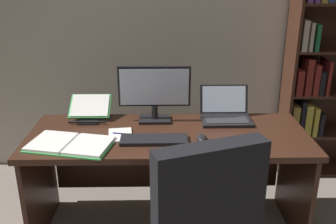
{
  "coord_description": "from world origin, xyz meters",
  "views": [
    {
      "loc": [
        -0.12,
        -0.88,
        1.75
      ],
      "look_at": [
        -0.08,
        1.33,
        0.91
      ],
      "focal_mm": 40.32,
      "sensor_mm": 36.0,
      "label": 1
    }
  ],
  "objects_px": {
    "reading_stand_with_book": "(90,109)",
    "open_binder": "(70,144)",
    "keyboard": "(154,140)",
    "pen": "(123,134)",
    "bookshelf": "(334,52)",
    "monitor": "(154,94)",
    "computer_mouse": "(202,138)",
    "notepad": "(120,135)",
    "laptop": "(225,113)",
    "desk": "(168,155)"
  },
  "relations": [
    {
      "from": "computer_mouse",
      "to": "notepad",
      "type": "distance_m",
      "value": 0.53
    },
    {
      "from": "pen",
      "to": "bookshelf",
      "type": "bearing_deg",
      "value": 26.74
    },
    {
      "from": "reading_stand_with_book",
      "to": "monitor",
      "type": "bearing_deg",
      "value": -6.66
    },
    {
      "from": "keyboard",
      "to": "reading_stand_with_book",
      "type": "xyz_separation_m",
      "value": [
        -0.47,
        0.41,
        0.06
      ]
    },
    {
      "from": "keyboard",
      "to": "reading_stand_with_book",
      "type": "relative_size",
      "value": 1.44
    },
    {
      "from": "keyboard",
      "to": "pen",
      "type": "bearing_deg",
      "value": 154.92
    },
    {
      "from": "notepad",
      "to": "reading_stand_with_book",
      "type": "bearing_deg",
      "value": 128.08
    },
    {
      "from": "bookshelf",
      "to": "pen",
      "type": "bearing_deg",
      "value": -153.26
    },
    {
      "from": "laptop",
      "to": "pen",
      "type": "distance_m",
      "value": 0.75
    },
    {
      "from": "monitor",
      "to": "laptop",
      "type": "height_order",
      "value": "monitor"
    },
    {
      "from": "laptop",
      "to": "keyboard",
      "type": "height_order",
      "value": "laptop"
    },
    {
      "from": "open_binder",
      "to": "pen",
      "type": "height_order",
      "value": "open_binder"
    },
    {
      "from": "keyboard",
      "to": "notepad",
      "type": "bearing_deg",
      "value": 156.95
    },
    {
      "from": "bookshelf",
      "to": "reading_stand_with_book",
      "type": "height_order",
      "value": "bookshelf"
    },
    {
      "from": "desk",
      "to": "reading_stand_with_book",
      "type": "bearing_deg",
      "value": 159.94
    },
    {
      "from": "desk",
      "to": "bookshelf",
      "type": "height_order",
      "value": "bookshelf"
    },
    {
      "from": "laptop",
      "to": "reading_stand_with_book",
      "type": "bearing_deg",
      "value": 176.99
    },
    {
      "from": "laptop",
      "to": "reading_stand_with_book",
      "type": "height_order",
      "value": "laptop"
    },
    {
      "from": "keyboard",
      "to": "bookshelf",
      "type": "bearing_deg",
      "value": 32.39
    },
    {
      "from": "desk",
      "to": "computer_mouse",
      "type": "xyz_separation_m",
      "value": [
        0.21,
        -0.2,
        0.22
      ]
    },
    {
      "from": "keyboard",
      "to": "open_binder",
      "type": "height_order",
      "value": "same"
    },
    {
      "from": "monitor",
      "to": "notepad",
      "type": "height_order",
      "value": "monitor"
    },
    {
      "from": "reading_stand_with_book",
      "to": "open_binder",
      "type": "height_order",
      "value": "reading_stand_with_book"
    },
    {
      "from": "open_binder",
      "to": "keyboard",
      "type": "bearing_deg",
      "value": 18.06
    },
    {
      "from": "monitor",
      "to": "open_binder",
      "type": "xyz_separation_m",
      "value": [
        -0.51,
        -0.4,
        -0.19
      ]
    },
    {
      "from": "computer_mouse",
      "to": "notepad",
      "type": "bearing_deg",
      "value": 169.79
    },
    {
      "from": "keyboard",
      "to": "laptop",
      "type": "bearing_deg",
      "value": 35.32
    },
    {
      "from": "keyboard",
      "to": "notepad",
      "type": "height_order",
      "value": "keyboard"
    },
    {
      "from": "reading_stand_with_book",
      "to": "notepad",
      "type": "height_order",
      "value": "reading_stand_with_book"
    },
    {
      "from": "notepad",
      "to": "pen",
      "type": "xyz_separation_m",
      "value": [
        0.02,
        0.0,
        0.01
      ]
    },
    {
      "from": "desk",
      "to": "monitor",
      "type": "height_order",
      "value": "monitor"
    },
    {
      "from": "desk",
      "to": "bookshelf",
      "type": "distance_m",
      "value": 1.68
    },
    {
      "from": "desk",
      "to": "reading_stand_with_book",
      "type": "height_order",
      "value": "reading_stand_with_book"
    },
    {
      "from": "monitor",
      "to": "open_binder",
      "type": "height_order",
      "value": "monitor"
    },
    {
      "from": "monitor",
      "to": "computer_mouse",
      "type": "height_order",
      "value": "monitor"
    },
    {
      "from": "laptop",
      "to": "notepad",
      "type": "relative_size",
      "value": 1.66
    },
    {
      "from": "computer_mouse",
      "to": "open_binder",
      "type": "xyz_separation_m",
      "value": [
        -0.81,
        -0.05,
        -0.01
      ]
    },
    {
      "from": "laptop",
      "to": "open_binder",
      "type": "bearing_deg",
      "value": -158.11
    },
    {
      "from": "bookshelf",
      "to": "reading_stand_with_book",
      "type": "relative_size",
      "value": 7.73
    },
    {
      "from": "desk",
      "to": "bookshelf",
      "type": "xyz_separation_m",
      "value": [
        1.4,
        0.74,
        0.57
      ]
    },
    {
      "from": "reading_stand_with_book",
      "to": "pen",
      "type": "relative_size",
      "value": 2.08
    },
    {
      "from": "keyboard",
      "to": "open_binder",
      "type": "relative_size",
      "value": 0.76
    },
    {
      "from": "bookshelf",
      "to": "computer_mouse",
      "type": "bearing_deg",
      "value": -141.54
    },
    {
      "from": "open_binder",
      "to": "pen",
      "type": "bearing_deg",
      "value": 37.35
    },
    {
      "from": "desk",
      "to": "reading_stand_with_book",
      "type": "distance_m",
      "value": 0.65
    },
    {
      "from": "open_binder",
      "to": "notepad",
      "type": "distance_m",
      "value": 0.32
    },
    {
      "from": "desk",
      "to": "laptop",
      "type": "distance_m",
      "value": 0.5
    },
    {
      "from": "monitor",
      "to": "keyboard",
      "type": "relative_size",
      "value": 1.2
    },
    {
      "from": "reading_stand_with_book",
      "to": "pen",
      "type": "height_order",
      "value": "reading_stand_with_book"
    },
    {
      "from": "keyboard",
      "to": "pen",
      "type": "xyz_separation_m",
      "value": [
        -0.2,
        0.09,
        0.0
      ]
    }
  ]
}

